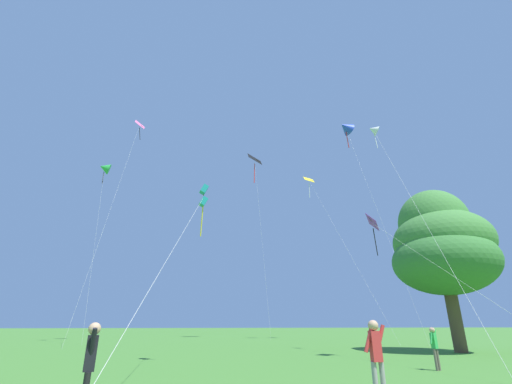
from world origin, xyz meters
name	(u,v)px	position (x,y,z in m)	size (l,w,h in m)	color
kite_purple_streamer	(378,229)	(11.18, 14.47, 6.97)	(3.99, 8.64, 7.94)	purple
kite_yellow_diamond	(312,187)	(16.28, 37.76, 19.06)	(3.78, 12.40, 20.82)	yellow
kite_white_distant	(374,130)	(13.82, 17.66, 15.82)	(4.50, 12.20, 16.38)	white
kite_teal_box	(203,197)	(0.86, 13.84, 7.98)	(2.60, 12.17, 8.73)	teal
kite_blue_delta	(346,127)	(20.83, 35.24, 27.30)	(2.50, 11.77, 28.44)	blue
kite_pink_low	(137,134)	(-6.78, 37.41, 24.29)	(2.27, 11.45, 26.69)	pink
kite_green_small	(105,168)	(-9.73, 36.53, 18.87)	(2.36, 5.02, 19.65)	green
kite_black_large	(255,166)	(9.54, 42.97, 23.90)	(2.23, 5.63, 26.05)	black
person_child_small	(90,361)	(-1.56, 4.13, 1.05)	(0.24, 0.56, 1.74)	black
person_foreground_watcher	(434,344)	(10.20, 9.79, 0.96)	(0.50, 0.27, 1.59)	#665B4C
person_near_tree	(376,353)	(4.63, 4.42, 1.08)	(0.58, 0.24, 1.80)	gray
tree_right_cluster	(441,246)	(18.00, 17.75, 6.95)	(7.23, 7.15, 11.23)	brown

